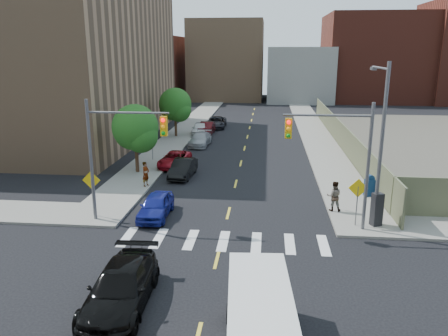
% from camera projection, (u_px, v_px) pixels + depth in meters
% --- Properties ---
extents(ground, '(160.00, 160.00, 0.00)m').
position_uv_depth(ground, '(212.00, 280.00, 18.69)').
color(ground, black).
rests_on(ground, ground).
extents(sidewalk_nw, '(3.50, 73.00, 0.15)m').
position_uv_depth(sidewalk_nw, '(194.00, 122.00, 59.26)').
color(sidewalk_nw, gray).
rests_on(sidewalk_nw, ground).
extents(sidewalk_ne, '(3.50, 73.00, 0.15)m').
position_uv_depth(sidewalk_ne, '(309.00, 124.00, 57.77)').
color(sidewalk_ne, gray).
rests_on(sidewalk_ne, ground).
extents(fence_north, '(0.12, 44.00, 2.50)m').
position_uv_depth(fence_north, '(340.00, 134.00, 44.33)').
color(fence_north, '#636848').
rests_on(fence_north, ground).
extents(building_nw, '(22.00, 30.00, 16.00)m').
position_uv_depth(building_nw, '(46.00, 64.00, 47.50)').
color(building_nw, '#8C6B4C').
rests_on(building_nw, ground).
extents(bg_bldg_west, '(14.00, 18.00, 12.00)m').
position_uv_depth(bg_bldg_west, '(146.00, 68.00, 86.44)').
color(bg_bldg_west, '#592319').
rests_on(bg_bldg_west, ground).
extents(bg_bldg_midwest, '(14.00, 16.00, 15.00)m').
position_uv_depth(bg_bldg_midwest, '(227.00, 60.00, 86.43)').
color(bg_bldg_midwest, '#8C6B4C').
rests_on(bg_bldg_midwest, ground).
extents(bg_bldg_center, '(12.00, 16.00, 10.00)m').
position_uv_depth(bg_bldg_center, '(299.00, 74.00, 83.82)').
color(bg_bldg_center, gray).
rests_on(bg_bldg_center, ground).
extents(bg_bldg_east, '(18.00, 18.00, 16.00)m').
position_uv_depth(bg_bldg_east, '(373.00, 58.00, 83.61)').
color(bg_bldg_east, '#592319').
rests_on(bg_bldg_east, ground).
extents(signal_nw, '(4.59, 0.30, 7.00)m').
position_uv_depth(signal_nw, '(116.00, 145.00, 23.84)').
color(signal_nw, '#59595E').
rests_on(signal_nw, ground).
extents(signal_ne, '(4.59, 0.30, 7.00)m').
position_uv_depth(signal_ne, '(340.00, 150.00, 22.69)').
color(signal_ne, '#59595E').
rests_on(signal_ne, ground).
extents(streetlight_ne, '(0.25, 3.70, 9.00)m').
position_uv_depth(streetlight_ne, '(380.00, 134.00, 23.16)').
color(streetlight_ne, '#59595E').
rests_on(streetlight_ne, ground).
extents(warn_sign_nw, '(1.06, 0.06, 2.83)m').
position_uv_depth(warn_sign_nw, '(92.00, 185.00, 25.16)').
color(warn_sign_nw, '#59595E').
rests_on(warn_sign_nw, ground).
extents(warn_sign_ne, '(1.06, 0.06, 2.83)m').
position_uv_depth(warn_sign_ne, '(358.00, 193.00, 23.72)').
color(warn_sign_ne, '#59595E').
rests_on(warn_sign_ne, ground).
extents(warn_sign_midwest, '(1.06, 0.06, 2.83)m').
position_uv_depth(warn_sign_midwest, '(152.00, 139.00, 38.12)').
color(warn_sign_midwest, '#59595E').
rests_on(warn_sign_midwest, ground).
extents(tree_west_near, '(3.66, 3.64, 5.52)m').
position_uv_depth(tree_west_near, '(136.00, 130.00, 33.95)').
color(tree_west_near, '#332114').
rests_on(tree_west_near, ground).
extents(tree_west_far, '(3.66, 3.64, 5.52)m').
position_uv_depth(tree_west_far, '(175.00, 106.00, 48.35)').
color(tree_west_far, '#332114').
rests_on(tree_west_far, ground).
extents(parked_car_blue, '(1.63, 4.03, 1.37)m').
position_uv_depth(parked_car_blue, '(156.00, 206.00, 25.63)').
color(parked_car_blue, navy).
rests_on(parked_car_blue, ground).
extents(parked_car_black, '(1.71, 4.28, 1.38)m').
position_uv_depth(parked_car_black, '(183.00, 168.00, 33.73)').
color(parked_car_black, black).
rests_on(parked_car_black, ground).
extents(parked_car_red, '(2.41, 4.63, 1.24)m').
position_uv_depth(parked_car_red, '(175.00, 159.00, 36.75)').
color(parked_car_red, maroon).
rests_on(parked_car_red, ground).
extents(parked_car_silver, '(2.14, 4.69, 1.33)m').
position_uv_depth(parked_car_silver, '(200.00, 139.00, 44.70)').
color(parked_car_silver, '#94979B').
rests_on(parked_car_silver, ground).
extents(parked_car_white, '(1.91, 4.42, 1.49)m').
position_uv_depth(parked_car_white, '(200.00, 129.00, 50.24)').
color(parked_car_white, silver).
rests_on(parked_car_white, ground).
extents(parked_car_maroon, '(1.64, 4.37, 1.42)m').
position_uv_depth(parked_car_maroon, '(206.00, 128.00, 50.60)').
color(parked_car_maroon, '#3F0C0F').
rests_on(parked_car_maroon, ground).
extents(parked_car_grey, '(2.33, 4.94, 1.37)m').
position_uv_depth(parked_car_grey, '(216.00, 122.00, 55.03)').
color(parked_car_grey, black).
rests_on(parked_car_grey, ground).
extents(black_sedan, '(2.40, 5.49, 1.57)m').
position_uv_depth(black_sedan, '(121.00, 288.00, 16.63)').
color(black_sedan, black).
rests_on(black_sedan, ground).
extents(cargo_van, '(2.44, 5.27, 2.35)m').
position_uv_depth(cargo_van, '(259.00, 318.00, 14.01)').
color(cargo_van, silver).
rests_on(cargo_van, ground).
extents(mailbox, '(0.71, 0.62, 1.45)m').
position_uv_depth(mailbox, '(369.00, 186.00, 28.87)').
color(mailbox, navy).
rests_on(mailbox, sidewalk_ne).
extents(payphone, '(0.68, 0.62, 1.85)m').
position_uv_depth(payphone, '(377.00, 209.00, 23.96)').
color(payphone, black).
rests_on(payphone, sidewalk_ne).
extents(pedestrian_west, '(0.62, 0.75, 1.76)m').
position_uv_depth(pedestrian_west, '(146.00, 174.00, 30.94)').
color(pedestrian_west, gray).
rests_on(pedestrian_west, sidewalk_nw).
extents(pedestrian_east, '(0.92, 0.73, 1.83)m').
position_uv_depth(pedestrian_east, '(334.00, 196.00, 26.15)').
color(pedestrian_east, gray).
rests_on(pedestrian_east, sidewalk_ne).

